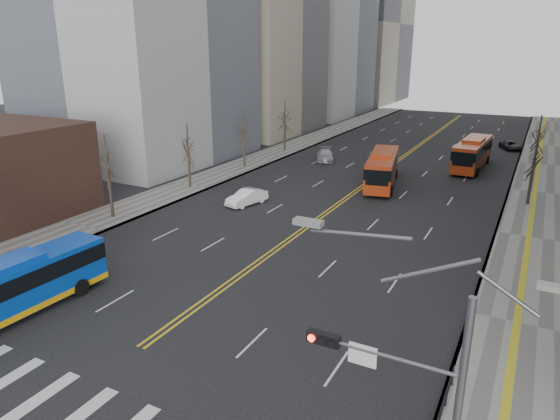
# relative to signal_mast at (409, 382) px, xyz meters

# --- Properties ---
(ground) EXTENTS (220.00, 220.00, 0.00)m
(ground) POSITION_rel_signal_mast_xyz_m (-13.77, -2.00, -4.86)
(ground) COLOR black
(sidewalk_right) EXTENTS (7.00, 130.00, 0.15)m
(sidewalk_right) POSITION_rel_signal_mast_xyz_m (3.73, 43.00, -4.78)
(sidewalk_right) COLOR slate
(sidewalk_right) RESTS_ON ground
(sidewalk_left) EXTENTS (5.00, 130.00, 0.15)m
(sidewalk_left) POSITION_rel_signal_mast_xyz_m (-30.27, 43.00, -4.78)
(sidewalk_left) COLOR slate
(sidewalk_left) RESTS_ON ground
(crosswalk) EXTENTS (26.70, 4.00, 0.01)m
(crosswalk) POSITION_rel_signal_mast_xyz_m (-13.77, -2.00, -4.85)
(crosswalk) COLOR silver
(crosswalk) RESTS_ON ground
(centerline) EXTENTS (0.55, 100.00, 0.01)m
(centerline) POSITION_rel_signal_mast_xyz_m (-13.77, 53.00, -4.85)
(centerline) COLOR gold
(centerline) RESTS_ON ground
(signal_mast) EXTENTS (5.37, 0.37, 9.39)m
(signal_mast) POSITION_rel_signal_mast_xyz_m (0.00, 0.00, 0.00)
(signal_mast) COLOR slate
(signal_mast) RESTS_ON ground
(pedestrian_railing) EXTENTS (0.06, 6.06, 1.02)m
(pedestrian_railing) POSITION_rel_signal_mast_xyz_m (0.53, 4.00, -4.03)
(pedestrian_railing) COLOR black
(pedestrian_railing) RESTS_ON sidewalk_right
(street_trees) EXTENTS (35.20, 47.20, 7.60)m
(street_trees) POSITION_rel_signal_mast_xyz_m (-20.94, 32.55, 0.02)
(street_trees) COLOR black
(street_trees) RESTS_ON ground
(blue_bus) EXTENTS (3.00, 11.52, 3.34)m
(blue_bus) POSITION_rel_signal_mast_xyz_m (-22.12, 2.00, -3.10)
(blue_bus) COLOR #0C40B6
(blue_bus) RESTS_ON ground
(red_bus_near) EXTENTS (4.92, 11.82, 3.65)m
(red_bus_near) POSITION_rel_signal_mast_xyz_m (-12.17, 38.71, -2.83)
(red_bus_near) COLOR #BC3A14
(red_bus_near) RESTS_ON ground
(red_bus_far) EXTENTS (3.36, 11.93, 3.73)m
(red_bus_far) POSITION_rel_signal_mast_xyz_m (-4.66, 51.43, -2.78)
(red_bus_far) COLOR #BC3A14
(red_bus_far) RESTS_ON ground
(car_white) EXTENTS (2.59, 4.67, 1.46)m
(car_white) POSITION_rel_signal_mast_xyz_m (-21.43, 25.83, -4.13)
(car_white) COLOR white
(car_white) RESTS_ON ground
(car_dark_mid) EXTENTS (2.42, 4.60, 1.49)m
(car_dark_mid) POSITION_rel_signal_mast_xyz_m (-4.81, 50.24, -4.11)
(car_dark_mid) COLOR black
(car_dark_mid) RESTS_ON ground
(car_silver) EXTENTS (3.88, 5.46, 1.47)m
(car_silver) POSITION_rel_signal_mast_xyz_m (-22.39, 47.30, -4.12)
(car_silver) COLOR #AAABAF
(car_silver) RESTS_ON ground
(car_dark_far) EXTENTS (3.60, 4.81, 1.21)m
(car_dark_far) POSITION_rel_signal_mast_xyz_m (-1.27, 66.58, -4.25)
(car_dark_far) COLOR black
(car_dark_far) RESTS_ON ground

